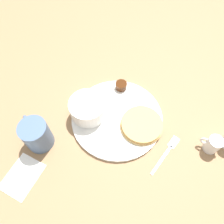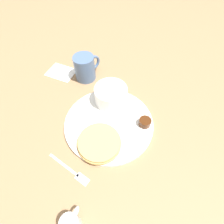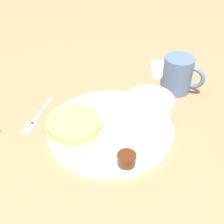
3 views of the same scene
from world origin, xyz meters
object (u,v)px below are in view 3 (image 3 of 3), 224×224
at_px(fork, 36,118).
at_px(bowl, 149,108).
at_px(coffee_mug, 178,75).
at_px(plate, 110,128).

bearing_deg(fork, bowl, -93.32).
distance_m(bowl, fork, 0.27).
xyz_separation_m(coffee_mug, fork, (-0.12, 0.36, -0.05)).
relative_size(plate, bowl, 2.60).
height_order(plate, fork, plate).
bearing_deg(plate, fork, 77.36).
distance_m(plate, coffee_mug, 0.24).
height_order(plate, coffee_mug, coffee_mug).
xyz_separation_m(bowl, fork, (0.02, 0.27, -0.04)).
distance_m(bowl, coffee_mug, 0.16).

